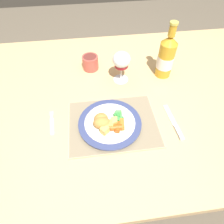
{
  "coord_description": "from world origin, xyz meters",
  "views": [
    {
      "loc": [
        -0.12,
        -0.65,
        1.38
      ],
      "look_at": [
        -0.05,
        -0.14,
        0.78
      ],
      "focal_mm": 32.0,
      "sensor_mm": 36.0,
      "label": 1
    }
  ],
  "objects_px": {
    "dinner_plate": "(110,124)",
    "wine_glass": "(122,61)",
    "dining_table": "(119,105)",
    "fork": "(52,124)",
    "table_knife": "(175,125)",
    "drinking_cup": "(90,62)",
    "bottle": "(166,57)"
  },
  "relations": [
    {
      "from": "dinner_plate",
      "to": "wine_glass",
      "type": "xyz_separation_m",
      "value": [
        0.09,
        0.28,
        0.09
      ]
    },
    {
      "from": "dining_table",
      "to": "bottle",
      "type": "bearing_deg",
      "value": 25.66
    },
    {
      "from": "dinner_plate",
      "to": "table_knife",
      "type": "bearing_deg",
      "value": -6.7
    },
    {
      "from": "bottle",
      "to": "table_knife",
      "type": "bearing_deg",
      "value": -97.75
    },
    {
      "from": "dinner_plate",
      "to": "wine_glass",
      "type": "height_order",
      "value": "wine_glass"
    },
    {
      "from": "dining_table",
      "to": "wine_glass",
      "type": "height_order",
      "value": "wine_glass"
    },
    {
      "from": "drinking_cup",
      "to": "table_knife",
      "type": "bearing_deg",
      "value": -53.24
    },
    {
      "from": "bottle",
      "to": "drinking_cup",
      "type": "relative_size",
      "value": 3.32
    },
    {
      "from": "fork",
      "to": "table_knife",
      "type": "relative_size",
      "value": 0.66
    },
    {
      "from": "wine_glass",
      "to": "drinking_cup",
      "type": "bearing_deg",
      "value": 141.81
    },
    {
      "from": "dinner_plate",
      "to": "drinking_cup",
      "type": "height_order",
      "value": "drinking_cup"
    },
    {
      "from": "table_knife",
      "to": "wine_glass",
      "type": "relative_size",
      "value": 1.2
    },
    {
      "from": "wine_glass",
      "to": "drinking_cup",
      "type": "xyz_separation_m",
      "value": [
        -0.14,
        0.11,
        -0.07
      ]
    },
    {
      "from": "dining_table",
      "to": "bottle",
      "type": "height_order",
      "value": "bottle"
    },
    {
      "from": "dining_table",
      "to": "fork",
      "type": "xyz_separation_m",
      "value": [
        -0.29,
        -0.14,
        0.07
      ]
    },
    {
      "from": "dinner_plate",
      "to": "drinking_cup",
      "type": "relative_size",
      "value": 3.08
    },
    {
      "from": "fork",
      "to": "table_knife",
      "type": "bearing_deg",
      "value": -7.86
    },
    {
      "from": "dining_table",
      "to": "bottle",
      "type": "relative_size",
      "value": 5.92
    },
    {
      "from": "bottle",
      "to": "wine_glass",
      "type": "bearing_deg",
      "value": -176.22
    },
    {
      "from": "bottle",
      "to": "drinking_cup",
      "type": "xyz_separation_m",
      "value": [
        -0.35,
        0.1,
        -0.06
      ]
    },
    {
      "from": "dining_table",
      "to": "table_knife",
      "type": "xyz_separation_m",
      "value": [
        0.2,
        -0.21,
        0.08
      ]
    },
    {
      "from": "wine_glass",
      "to": "bottle",
      "type": "relative_size",
      "value": 0.57
    },
    {
      "from": "table_knife",
      "to": "drinking_cup",
      "type": "xyz_separation_m",
      "value": [
        -0.31,
        0.42,
        0.03
      ]
    },
    {
      "from": "dining_table",
      "to": "drinking_cup",
      "type": "relative_size",
      "value": 19.64
    },
    {
      "from": "dining_table",
      "to": "table_knife",
      "type": "relative_size",
      "value": 8.63
    },
    {
      "from": "wine_glass",
      "to": "dinner_plate",
      "type": "bearing_deg",
      "value": -107.77
    },
    {
      "from": "drinking_cup",
      "to": "fork",
      "type": "bearing_deg",
      "value": -117.09
    },
    {
      "from": "dinner_plate",
      "to": "wine_glass",
      "type": "bearing_deg",
      "value": 72.23
    },
    {
      "from": "wine_glass",
      "to": "drinking_cup",
      "type": "relative_size",
      "value": 1.9
    },
    {
      "from": "dining_table",
      "to": "drinking_cup",
      "type": "height_order",
      "value": "drinking_cup"
    },
    {
      "from": "table_knife",
      "to": "wine_glass",
      "type": "xyz_separation_m",
      "value": [
        -0.17,
        0.31,
        0.11
      ]
    },
    {
      "from": "drinking_cup",
      "to": "dining_table",
      "type": "bearing_deg",
      "value": -61.31
    }
  ]
}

